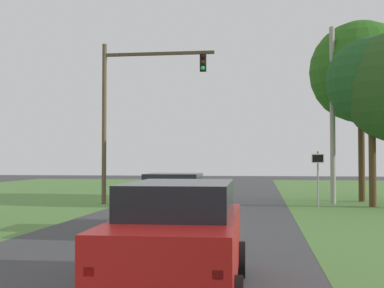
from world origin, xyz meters
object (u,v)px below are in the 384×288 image
object	(u,v)px
traffic_light	(129,101)
oak_tree_right	(361,72)
keep_moving_sign	(318,172)
extra_tree_1	(372,82)
utility_pole_right	(333,115)
red_suv_near	(179,236)
pickup_truck_lead	(174,201)

from	to	relation	value
traffic_light	oak_tree_right	world-z (taller)	oak_tree_right
keep_moving_sign	extra_tree_1	distance (m)	5.46
traffic_light	utility_pole_right	bearing A→B (deg)	8.53
keep_moving_sign	extra_tree_1	xyz separation A→B (m)	(2.81, 1.14, 4.54)
traffic_light	keep_moving_sign	world-z (taller)	traffic_light
traffic_light	keep_moving_sign	distance (m)	10.44
red_suv_near	utility_pole_right	distance (m)	20.54
traffic_light	extra_tree_1	world-z (taller)	extra_tree_1
pickup_truck_lead	oak_tree_right	xyz separation A→B (m)	(8.50, 13.50, 6.39)
red_suv_near	keep_moving_sign	size ratio (longest dim) A/B	1.80
utility_pole_right	extra_tree_1	bearing A→B (deg)	-39.20
oak_tree_right	extra_tree_1	world-z (taller)	oak_tree_right
keep_moving_sign	pickup_truck_lead	bearing A→B (deg)	-121.97
utility_pole_right	red_suv_near	bearing A→B (deg)	-104.93
extra_tree_1	utility_pole_right	bearing A→B (deg)	140.80
pickup_truck_lead	traffic_light	distance (m)	11.64
red_suv_near	keep_moving_sign	bearing A→B (deg)	76.27
traffic_light	keep_moving_sign	xyz separation A→B (m)	(9.71, -0.95, -3.74)
red_suv_near	extra_tree_1	distance (m)	20.09
red_suv_near	oak_tree_right	xyz separation A→B (m)	(7.05, 21.51, 6.34)
traffic_light	utility_pole_right	distance (m)	10.91
keep_moving_sign	extra_tree_1	world-z (taller)	extra_tree_1
traffic_light	extra_tree_1	xyz separation A→B (m)	(12.51, 0.19, 0.80)
traffic_light	oak_tree_right	bearing A→B (deg)	15.92
red_suv_near	pickup_truck_lead	world-z (taller)	red_suv_near
traffic_light	oak_tree_right	xyz separation A→B (m)	(12.62, 3.60, 1.87)
pickup_truck_lead	oak_tree_right	distance (m)	17.19
pickup_truck_lead	extra_tree_1	xyz separation A→B (m)	(8.39, 10.09, 5.32)
traffic_light	keep_moving_sign	bearing A→B (deg)	-5.58
oak_tree_right	keep_moving_sign	bearing A→B (deg)	-122.63
oak_tree_right	utility_pole_right	xyz separation A→B (m)	(-1.85, -1.98, -2.62)
oak_tree_right	extra_tree_1	distance (m)	3.57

